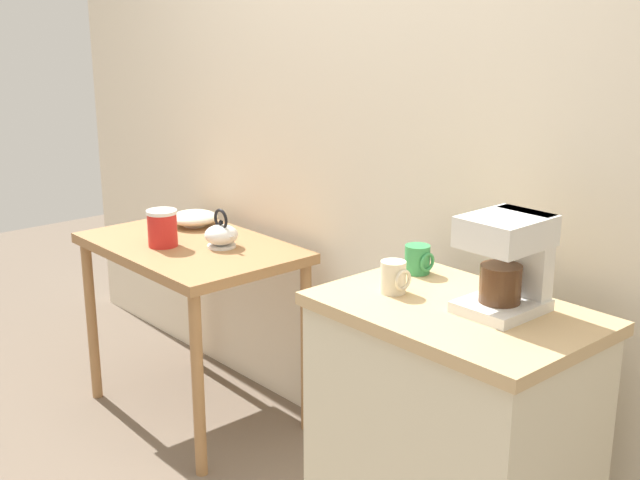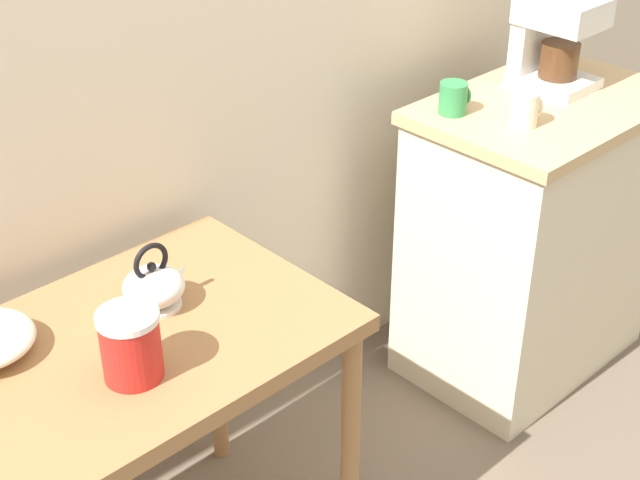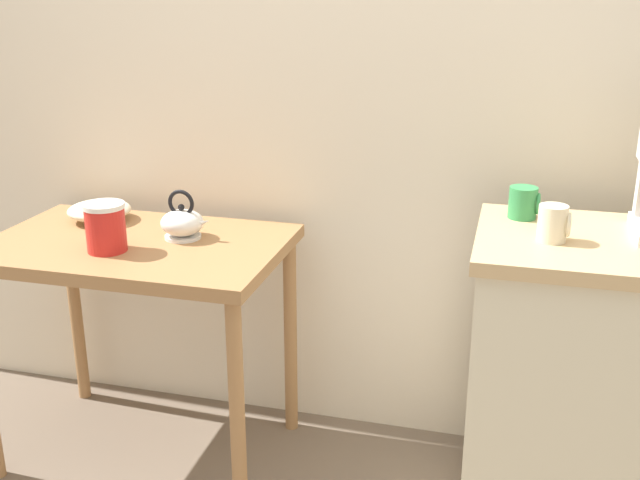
# 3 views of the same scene
# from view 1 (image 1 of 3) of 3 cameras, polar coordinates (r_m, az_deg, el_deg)

# --- Properties ---
(ground_plane) EXTENTS (8.00, 8.00, 0.00)m
(ground_plane) POSITION_cam_1_polar(r_m,az_deg,el_deg) (3.12, -2.38, -16.18)
(ground_plane) COLOR #6B5B4C
(back_wall) EXTENTS (4.40, 0.10, 2.80)m
(back_wall) POSITION_cam_1_polar(r_m,az_deg,el_deg) (2.88, 5.59, 10.72)
(back_wall) COLOR beige
(back_wall) RESTS_ON ground_plane
(wooden_table) EXTENTS (0.90, 0.59, 0.75)m
(wooden_table) POSITION_cam_1_polar(r_m,az_deg,el_deg) (3.35, -8.89, -1.78)
(wooden_table) COLOR #9E7044
(wooden_table) RESTS_ON ground_plane
(kitchen_counter) EXTENTS (0.75, 0.50, 0.88)m
(kitchen_counter) POSITION_cam_1_polar(r_m,az_deg,el_deg) (2.43, 8.95, -14.33)
(kitchen_counter) COLOR beige
(kitchen_counter) RESTS_ON ground_plane
(bowl_stoneware) EXTENTS (0.20, 0.20, 0.06)m
(bowl_stoneware) POSITION_cam_1_polar(r_m,az_deg,el_deg) (3.56, -8.72, 1.53)
(bowl_stoneware) COLOR beige
(bowl_stoneware) RESTS_ON wooden_table
(teakettle) EXTENTS (0.16, 0.13, 0.15)m
(teakettle) POSITION_cam_1_polar(r_m,az_deg,el_deg) (3.23, -6.83, 0.36)
(teakettle) COLOR white
(teakettle) RESTS_ON wooden_table
(canister_enamel) EXTENTS (0.12, 0.12, 0.14)m
(canister_enamel) POSITION_cam_1_polar(r_m,az_deg,el_deg) (3.28, -10.86, 0.82)
(canister_enamel) COLOR red
(canister_enamel) RESTS_ON wooden_table
(coffee_maker) EXTENTS (0.18, 0.22, 0.26)m
(coffee_maker) POSITION_cam_1_polar(r_m,az_deg,el_deg) (2.20, 12.98, -1.27)
(coffee_maker) COLOR white
(coffee_maker) RESTS_ON kitchen_counter
(mug_small_cream) EXTENTS (0.08, 0.07, 0.09)m
(mug_small_cream) POSITION_cam_1_polar(r_m,az_deg,el_deg) (2.31, 5.14, -2.58)
(mug_small_cream) COLOR beige
(mug_small_cream) RESTS_ON kitchen_counter
(mug_tall_green) EXTENTS (0.08, 0.08, 0.09)m
(mug_tall_green) POSITION_cam_1_polar(r_m,az_deg,el_deg) (2.48, 6.80, -1.34)
(mug_tall_green) COLOR #338C4C
(mug_tall_green) RESTS_ON kitchen_counter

